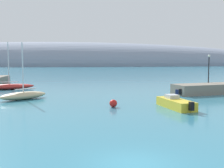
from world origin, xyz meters
The scene contains 8 objects.
water centered at (0.00, 0.00, 0.00)m, with size 600.00×600.00×0.00m, color teal.
distant_ridge centered at (-18.28, 187.23, 0.00)m, with size 354.35×59.89×33.13m, color gray.
sailboat_red_near_shore centered at (-14.25, 34.47, 0.50)m, with size 8.15×4.43×7.75m.
sailboat_sand_outer_mooring centered at (-9.62, 22.70, 0.52)m, with size 5.99×5.30×7.04m.
motorboat_yellow_alongside_breakwater centered at (7.15, 14.72, 0.49)m, with size 2.71×5.91×1.30m.
motorboat_navy_outer centered at (12.40, 24.76, 0.45)m, with size 3.98×3.85×1.22m.
mooring_buoy_red centered at (0.84, 15.88, 0.41)m, with size 0.81×0.81×0.81m, color red.
harbor_lamp_post centered at (16.56, 27.21, 4.04)m, with size 0.36×0.36×4.19m.
Camera 1 is at (-2.48, -12.59, 5.07)m, focal length 44.61 mm.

